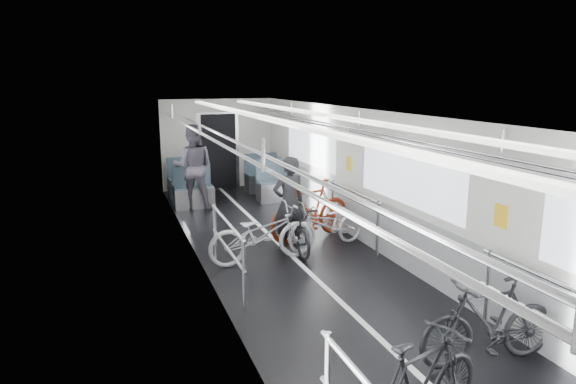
# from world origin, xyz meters

# --- Properties ---
(car_shell) EXTENTS (3.02, 14.01, 2.41)m
(car_shell) POSITION_xyz_m (0.00, 1.78, 1.13)
(car_shell) COLOR black
(car_shell) RESTS_ON ground
(bike_left_far) EXTENTS (1.85, 0.78, 0.95)m
(bike_left_far) POSITION_xyz_m (-0.54, 1.00, 0.47)
(bike_left_far) COLOR silver
(bike_left_far) RESTS_ON floor
(bike_right_near) EXTENTS (1.61, 0.57, 0.95)m
(bike_right_near) POSITION_xyz_m (0.79, -2.71, 0.47)
(bike_right_near) COLOR black
(bike_right_near) RESTS_ON floor
(bike_right_mid) EXTENTS (1.70, 0.94, 0.84)m
(bike_right_mid) POSITION_xyz_m (0.74, 1.31, 0.42)
(bike_right_mid) COLOR silver
(bike_right_mid) RESTS_ON floor
(bike_right_far) EXTENTS (1.88, 1.02, 1.09)m
(bike_right_far) POSITION_xyz_m (0.67, 1.91, 0.54)
(bike_right_far) COLOR maroon
(bike_right_far) RESTS_ON floor
(bike_aisle) EXTENTS (0.58, 1.55, 0.81)m
(bike_aisle) POSITION_xyz_m (0.12, 1.38, 0.40)
(bike_aisle) COLOR black
(bike_aisle) RESTS_ON floor
(person_standing) EXTENTS (0.63, 0.45, 1.63)m
(person_standing) POSITION_xyz_m (0.09, 1.48, 0.82)
(person_standing) COLOR black
(person_standing) RESTS_ON floor
(person_seated) EXTENTS (1.11, 0.98, 1.93)m
(person_seated) POSITION_xyz_m (-1.00, 4.94, 0.96)
(person_seated) COLOR #332E36
(person_seated) RESTS_ON floor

